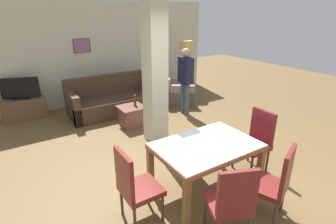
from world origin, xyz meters
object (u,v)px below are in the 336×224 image
object	(u,v)px
coffee_table	(132,116)
tv_stand	(24,109)
dining_table	(206,154)
tv_screen	(20,89)
armchair	(178,93)
floor_lamp	(186,49)
standing_person	(185,77)
dining_chair_near_left	(231,201)
dining_chair_head_left	(134,184)
dining_chair_head_right	(256,139)
bottle	(135,102)
dining_chair_near_right	(274,181)
sofa	(113,101)

from	to	relation	value
coffee_table	tv_stand	size ratio (longest dim) A/B	0.57
dining_table	tv_screen	xyz separation A→B (m)	(-1.89, 4.45, 0.16)
armchair	floor_lamp	world-z (taller)	floor_lamp
tv_stand	standing_person	distance (m)	3.97
dining_chair_near_left	floor_lamp	world-z (taller)	floor_lamp
tv_stand	dining_chair_head_left	bearing A→B (deg)	-80.00
standing_person	dining_chair_near_left	bearing A→B (deg)	152.53
dining_table	dining_chair_head_right	bearing A→B (deg)	0.00
coffee_table	bottle	world-z (taller)	bottle
dining_chair_head_right	coffee_table	distance (m)	2.85
tv_stand	floor_lamp	size ratio (longest dim) A/B	0.61
dining_chair_near_right	bottle	xyz separation A→B (m)	(-0.14, 3.54, 0.01)
standing_person	armchair	bearing A→B (deg)	-21.48
dining_chair_head_left	dining_chair_near_right	size ratio (longest dim) A/B	1.00
dining_chair_head_right	standing_person	distance (m)	2.71
dining_table	standing_person	size ratio (longest dim) A/B	0.86
dining_table	tv_stand	xyz separation A→B (m)	(-1.89, 4.45, -0.34)
dining_chair_near_left	bottle	distance (m)	3.55
bottle	tv_stand	xyz separation A→B (m)	(-2.10, 1.78, -0.30)
dining_chair_head_left	bottle	size ratio (longest dim) A/B	3.87
tv_screen	armchair	bearing A→B (deg)	-174.57
armchair	tv_stand	distance (m)	3.94
sofa	bottle	distance (m)	1.06
dining_chair_near_left	coffee_table	size ratio (longest dim) A/B	1.78
dining_chair_head_right	floor_lamp	distance (m)	4.38
dining_chair_head_left	tv_screen	size ratio (longest dim) A/B	1.23
standing_person	dining_table	bearing A→B (deg)	150.69
sofa	coffee_table	distance (m)	1.03
dining_chair_near_right	dining_chair_near_left	distance (m)	0.70
dining_chair_head_left	dining_chair_near_left	bearing A→B (deg)	42.40
dining_chair_head_left	standing_person	size ratio (longest dim) A/B	0.61
floor_lamp	armchair	bearing A→B (deg)	-139.34
dining_table	coffee_table	xyz separation A→B (m)	(0.11, 2.67, -0.36)
dining_chair_head_left	floor_lamp	xyz separation A→B (m)	(3.70, 4.02, 0.84)
armchair	sofa	bearing A→B (deg)	-62.62
dining_chair_head_left	tv_screen	xyz separation A→B (m)	(-0.78, 4.45, 0.21)
armchair	coffee_table	bearing A→B (deg)	-31.49
dining_chair_near_right	dining_chair_head_right	xyz separation A→B (m)	(0.71, 0.86, 0.00)
dining_table	sofa	xyz separation A→B (m)	(0.08, 3.70, -0.29)
dining_table	armchair	xyz separation A→B (m)	(1.91, 3.44, -0.33)
dining_chair_near_left	dining_table	bearing A→B (deg)	90.00
standing_person	dining_chair_head_right	bearing A→B (deg)	170.51
coffee_table	tv_stand	distance (m)	2.68
sofa	dining_chair_head_left	bearing A→B (deg)	72.20
dining_chair_near_left	dining_chair_near_right	bearing A→B (deg)	20.24
dining_chair_near_right	dining_chair_head_right	bearing A→B (deg)	28.59
dining_chair_head_left	dining_chair_near_right	xyz separation A→B (m)	(1.46, -0.86, 0.00)
coffee_table	tv_stand	bearing A→B (deg)	138.43
coffee_table	dining_chair_head_left	bearing A→B (deg)	-114.61
bottle	standing_person	size ratio (longest dim) A/B	0.16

